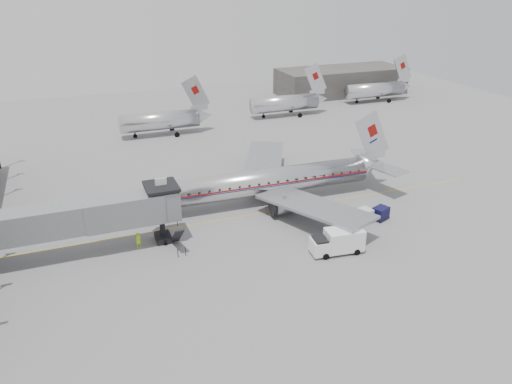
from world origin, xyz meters
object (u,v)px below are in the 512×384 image
(ramp_worker, at_px, (139,240))
(airliner, at_px, (272,181))
(baggage_cart_navy, at_px, (381,213))
(baggage_cart_white, at_px, (363,216))
(service_van, at_px, (338,241))

(ramp_worker, bearing_deg, airliner, 5.81)
(baggage_cart_navy, relative_size, baggage_cart_white, 1.02)
(airliner, distance_m, baggage_cart_navy, 13.85)
(service_van, relative_size, ramp_worker, 3.25)
(baggage_cart_white, bearing_deg, service_van, -151.16)
(service_van, xyz_separation_m, baggage_cart_navy, (8.58, 4.91, -0.54))
(baggage_cart_white, height_order, ramp_worker, ramp_worker)
(baggage_cart_white, bearing_deg, ramp_worker, 162.47)
(airliner, xyz_separation_m, service_van, (1.31, -14.42, -1.32))
(baggage_cart_white, relative_size, ramp_worker, 1.33)
(baggage_cart_white, distance_m, ramp_worker, 25.47)
(airliner, height_order, ramp_worker, airliner)
(service_van, height_order, baggage_cart_navy, service_van)
(airliner, height_order, baggage_cart_white, airliner)
(service_van, bearing_deg, baggage_cart_navy, 35.94)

